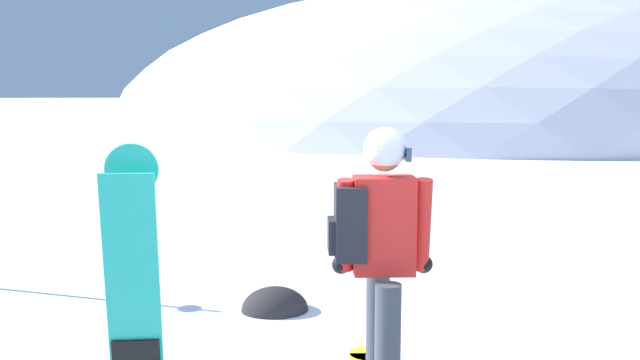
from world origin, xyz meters
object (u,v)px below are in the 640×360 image
spare_snowboard (134,296)px  rock_dark (275,310)px  rock_small (134,259)px  snowboarder_main (378,261)px

spare_snowboard → rock_dark: 2.48m
rock_dark → rock_small: 2.50m
snowboarder_main → rock_dark: snowboarder_main is taller
rock_dark → rock_small: bearing=128.7°
snowboarder_main → rock_dark: 2.16m
snowboarder_main → rock_small: bearing=119.3°
snowboarder_main → rock_small: (-2.14, 3.82, -0.92)m
snowboarder_main → rock_dark: (-0.58, 1.87, -0.92)m
spare_snowboard → rock_small: bearing=100.5°
snowboarder_main → rock_small: size_ratio=4.52×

